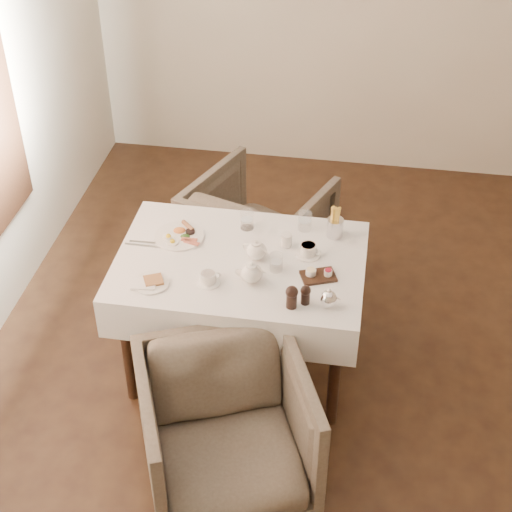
{
  "coord_description": "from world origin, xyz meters",
  "views": [
    {
      "loc": [
        -0.17,
        -2.94,
        3.24
      ],
      "look_at": [
        -0.68,
        0.13,
        0.82
      ],
      "focal_mm": 55.0,
      "sensor_mm": 36.0,
      "label": 1
    }
  ],
  "objects_px": {
    "table": "(240,277)",
    "teapot_centre": "(256,249)",
    "armchair_near": "(226,429)",
    "armchair_far": "(258,231)",
    "breakfast_plate": "(180,235)"
  },
  "relations": [
    {
      "from": "armchair_far",
      "to": "armchair_near",
      "type": "bearing_deg",
      "value": 116.68
    },
    {
      "from": "armchair_near",
      "to": "armchair_far",
      "type": "relative_size",
      "value": 1.01
    },
    {
      "from": "table",
      "to": "armchair_far",
      "type": "height_order",
      "value": "table"
    },
    {
      "from": "armchair_near",
      "to": "breakfast_plate",
      "type": "height_order",
      "value": "breakfast_plate"
    },
    {
      "from": "table",
      "to": "breakfast_plate",
      "type": "xyz_separation_m",
      "value": [
        -0.35,
        0.14,
        0.13
      ]
    },
    {
      "from": "armchair_far",
      "to": "table",
      "type": "bearing_deg",
      "value": 115.39
    },
    {
      "from": "armchair_near",
      "to": "armchair_far",
      "type": "xyz_separation_m",
      "value": [
        -0.11,
        1.59,
        -0.0
      ]
    },
    {
      "from": "table",
      "to": "breakfast_plate",
      "type": "bearing_deg",
      "value": 157.93
    },
    {
      "from": "armchair_near",
      "to": "teapot_centre",
      "type": "relative_size",
      "value": 5.38
    },
    {
      "from": "breakfast_plate",
      "to": "teapot_centre",
      "type": "height_order",
      "value": "teapot_centre"
    },
    {
      "from": "table",
      "to": "teapot_centre",
      "type": "xyz_separation_m",
      "value": [
        0.08,
        0.02,
        0.17
      ]
    },
    {
      "from": "armchair_near",
      "to": "breakfast_plate",
      "type": "bearing_deg",
      "value": 92.2
    },
    {
      "from": "table",
      "to": "armchair_near",
      "type": "bearing_deg",
      "value": -84.84
    },
    {
      "from": "table",
      "to": "armchair_near",
      "type": "height_order",
      "value": "table"
    },
    {
      "from": "armchair_far",
      "to": "breakfast_plate",
      "type": "bearing_deg",
      "value": 87.68
    }
  ]
}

